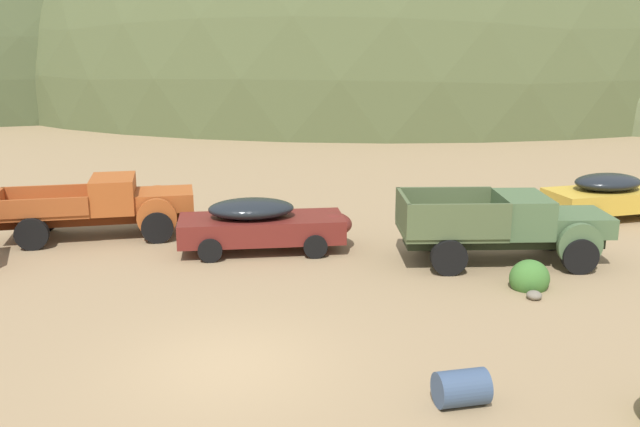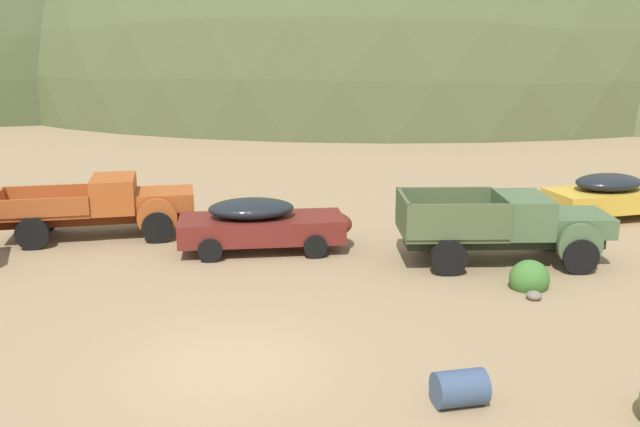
{
  "view_description": "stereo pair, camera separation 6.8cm",
  "coord_description": "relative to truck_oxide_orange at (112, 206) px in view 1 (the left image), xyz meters",
  "views": [
    {
      "loc": [
        0.22,
        -12.47,
        6.17
      ],
      "look_at": [
        2.55,
        6.35,
        1.32
      ],
      "focal_mm": 39.51,
      "sensor_mm": 36.0,
      "label": 1
    },
    {
      "loc": [
        0.29,
        -12.48,
        6.17
      ],
      "look_at": [
        2.55,
        6.35,
        1.32
      ],
      "focal_mm": 39.51,
      "sensor_mm": 36.0,
      "label": 2
    }
  ],
  "objects": [
    {
      "name": "oil_drum_tipped",
      "position": [
        7.55,
        -11.39,
        -0.67
      ],
      "size": [
        0.94,
        0.71,
        0.63
      ],
      "color": "#384C6B",
      "rests_on": "ground"
    },
    {
      "name": "car_oxblood",
      "position": [
        4.69,
        -2.11,
        -0.17
      ],
      "size": [
        5.04,
        1.98,
        1.57
      ],
      "rotation": [
        0.0,
        0.0,
        0.0
      ],
      "color": "maroon",
      "rests_on": "ground"
    },
    {
      "name": "bush_lone_scrub",
      "position": [
        11.08,
        -6.03,
        -0.75
      ],
      "size": [
        1.08,
        1.01,
        0.95
      ],
      "color": "#3D702D",
      "rests_on": "ground"
    },
    {
      "name": "car_faded_yellow",
      "position": [
        16.82,
        0.2,
        -0.17
      ],
      "size": [
        5.03,
        2.56,
        1.57
      ],
      "rotation": [
        0.0,
        0.0,
        0.15
      ],
      "color": "gold",
      "rests_on": "ground"
    },
    {
      "name": "hill_far_left",
      "position": [
        18.16,
        49.28,
        -0.99
      ],
      "size": [
        72.54,
        63.72,
        51.15
      ],
      "primitive_type": "ellipsoid",
      "color": "#4C5633",
      "rests_on": "ground"
    },
    {
      "name": "rock_flat",
      "position": [
        10.86,
        -6.81,
        -0.89
      ],
      "size": [
        0.36,
        0.38,
        0.22
      ],
      "primitive_type": "ellipsoid",
      "color": "#6E6757",
      "rests_on": "ground"
    },
    {
      "name": "ground_plane",
      "position": [
        3.61,
        -9.41,
        -0.99
      ],
      "size": [
        300.0,
        300.0,
        0.0
      ],
      "primitive_type": "plane",
      "color": "#937A56"
    },
    {
      "name": "truck_weathered_green",
      "position": [
        11.51,
        -3.97,
        0.03
      ],
      "size": [
        5.85,
        2.82,
        1.91
      ],
      "rotation": [
        0.0,
        0.0,
        -0.09
      ],
      "color": "#232B1B",
      "rests_on": "ground"
    },
    {
      "name": "truck_oxide_orange",
      "position": [
        0.0,
        0.0,
        0.0
      ],
      "size": [
        6.02,
        2.64,
        1.89
      ],
      "rotation": [
        0.0,
        0.0,
        0.08
      ],
      "color": "#51220D",
      "rests_on": "ground"
    }
  ]
}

